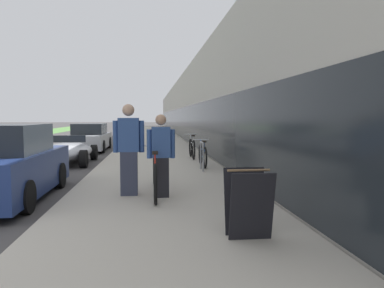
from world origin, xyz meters
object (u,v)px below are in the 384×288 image
object	(u,v)px
bike_rack_hoop	(202,153)
cruiser_bike_middle	(192,148)
parked_sedan_curbside	(1,166)
vintage_roadster_curbside	(67,152)
person_rider	(161,156)
person_bystander	(129,150)
parked_sedan_far	(90,138)
cruiser_bike_nearest	(203,155)
sandwich_board_sign	(248,203)
tandem_bicycle	(155,174)

from	to	relation	value
bike_rack_hoop	cruiser_bike_middle	world-z (taller)	cruiser_bike_middle
parked_sedan_curbside	vintage_roadster_curbside	xyz separation A→B (m)	(0.00, 5.89, -0.27)
parked_sedan_curbside	person_rider	bearing A→B (deg)	-11.46
person_bystander	parked_sedan_far	xyz separation A→B (m)	(-2.59, 11.59, -0.42)
bike_rack_hoop	cruiser_bike_middle	size ratio (longest dim) A/B	0.48
person_bystander	cruiser_bike_middle	size ratio (longest dim) A/B	1.04
cruiser_bike_nearest	parked_sedan_far	xyz separation A→B (m)	(-4.66, 7.45, 0.14)
person_rider	parked_sedan_far	size ratio (longest dim) A/B	0.36
cruiser_bike_nearest	sandwich_board_sign	size ratio (longest dim) A/B	1.88
sandwich_board_sign	parked_sedan_curbside	size ratio (longest dim) A/B	0.22
parked_sedan_curbside	parked_sedan_far	distance (m)	11.19
bike_rack_hoop	parked_sedan_curbside	size ratio (longest dim) A/B	0.21
person_bystander	parked_sedan_curbside	world-z (taller)	person_bystander
person_bystander	bike_rack_hoop	bearing A→B (deg)	59.33
bike_rack_hoop	parked_sedan_far	xyz separation A→B (m)	(-4.52, 8.34, -0.02)
person_bystander	cruiser_bike_middle	world-z (taller)	person_bystander
person_bystander	cruiser_bike_nearest	xyz separation A→B (m)	(2.07, 4.13, -0.56)
person_bystander	tandem_bicycle	bearing A→B (deg)	9.45
sandwich_board_sign	parked_sedan_far	distance (m)	15.06
tandem_bicycle	sandwich_board_sign	world-z (taller)	tandem_bicycle
cruiser_bike_nearest	sandwich_board_sign	xyz separation A→B (m)	(-0.37, -6.98, 0.09)
cruiser_bike_nearest	parked_sedan_far	size ratio (longest dim) A/B	0.37
tandem_bicycle	bike_rack_hoop	xyz separation A→B (m)	(1.41, 3.16, 0.12)
cruiser_bike_middle	sandwich_board_sign	bearing A→B (deg)	-91.76
parked_sedan_far	bike_rack_hoop	bearing A→B (deg)	-61.54
tandem_bicycle	person_bystander	distance (m)	0.74
sandwich_board_sign	bike_rack_hoop	bearing A→B (deg)	87.89
sandwich_board_sign	parked_sedan_curbside	bearing A→B (deg)	142.90
cruiser_bike_middle	vintage_roadster_curbside	bearing A→B (deg)	-177.84
cruiser_bike_nearest	parked_sedan_curbside	distance (m)	5.98
person_bystander	vintage_roadster_curbside	size ratio (longest dim) A/B	0.46
sandwich_board_sign	vintage_roadster_curbside	distance (m)	10.10
sandwich_board_sign	parked_sedan_far	bearing A→B (deg)	106.57
cruiser_bike_middle	sandwich_board_sign	xyz separation A→B (m)	(-0.29, -9.31, 0.07)
cruiser_bike_nearest	cruiser_bike_middle	world-z (taller)	cruiser_bike_middle
person_bystander	parked_sedan_far	world-z (taller)	person_bystander
cruiser_bike_nearest	sandwich_board_sign	distance (m)	6.99
cruiser_bike_middle	parked_sedan_far	xyz separation A→B (m)	(-4.58, 5.12, 0.11)
bike_rack_hoop	sandwich_board_sign	world-z (taller)	sandwich_board_sign
person_rider	parked_sedan_far	distance (m)	12.28
cruiser_bike_nearest	parked_sedan_curbside	bearing A→B (deg)	-141.31
sandwich_board_sign	person_bystander	bearing A→B (deg)	120.80
vintage_roadster_curbside	parked_sedan_curbside	bearing A→B (deg)	-90.05
person_rider	cruiser_bike_nearest	distance (m)	4.64
person_bystander	sandwich_board_sign	xyz separation A→B (m)	(1.70, -2.85, -0.47)
cruiser_bike_middle	parked_sedan_curbside	distance (m)	7.60
cruiser_bike_middle	bike_rack_hoop	bearing A→B (deg)	-91.09
person_rider	parked_sedan_curbside	distance (m)	3.31
cruiser_bike_middle	parked_sedan_curbside	size ratio (longest dim) A/B	0.44
tandem_bicycle	parked_sedan_curbside	bearing A→B (deg)	174.31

